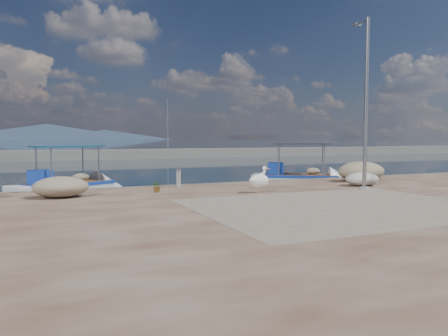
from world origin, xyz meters
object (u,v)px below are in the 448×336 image
at_px(boat_right, 300,180).
at_px(bollard_near, 179,177).
at_px(pelican, 260,180).
at_px(lamp_post, 365,110).
at_px(boat_left, 68,189).

distance_m(boat_right, bollard_near, 8.61).
relative_size(pelican, lamp_post, 0.16).
relative_size(boat_left, lamp_post, 0.82).
bearing_deg(bollard_near, boat_right, 18.86).
bearing_deg(boat_right, pelican, -101.91).
relative_size(pelican, bollard_near, 1.40).
xyz_separation_m(boat_left, lamp_post, (11.09, -7.70, 3.59)).
height_order(boat_left, pelican, boat_left).
xyz_separation_m(lamp_post, bollard_near, (-6.75, 4.03, -2.88)).
distance_m(pelican, lamp_post, 5.35).
height_order(boat_right, lamp_post, lamp_post).
distance_m(boat_left, lamp_post, 13.97).
xyz_separation_m(boat_right, bollard_near, (-8.12, -2.77, 0.71)).
bearing_deg(pelican, boat_left, 116.47).
bearing_deg(bollard_near, boat_left, 139.85).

